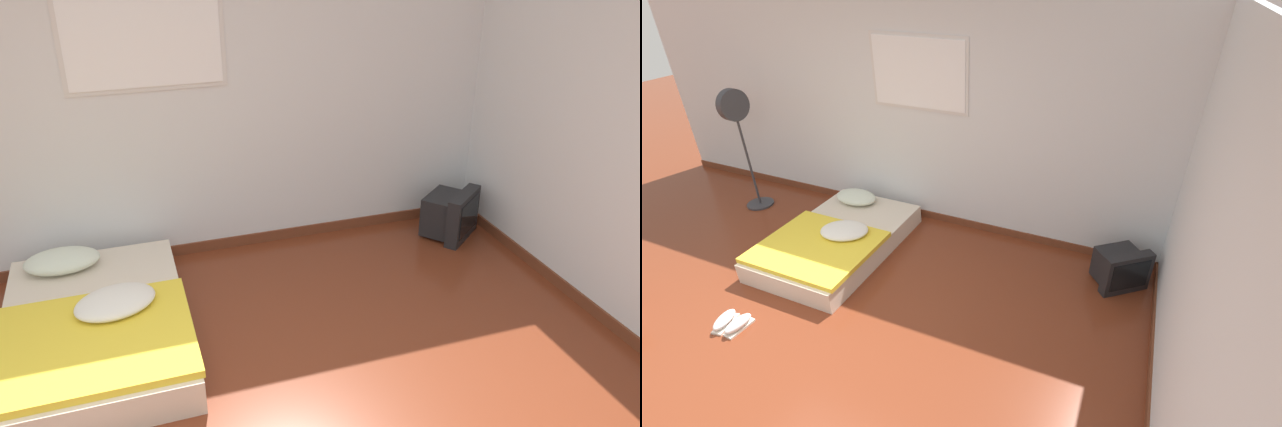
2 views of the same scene
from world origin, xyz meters
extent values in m
cube|color=silver|center=(0.00, 2.71, 1.30)|extent=(7.87, 0.06, 2.60)
cube|color=brown|center=(0.00, 2.67, 0.04)|extent=(7.87, 0.02, 0.09)
cube|color=silver|center=(0.01, 2.67, 1.77)|extent=(1.15, 0.01, 0.79)
cube|color=white|center=(0.01, 2.67, 1.77)|extent=(1.08, 0.01, 0.72)
cube|color=beige|center=(-0.55, 1.67, 0.11)|extent=(1.14, 1.76, 0.22)
ellipsoid|color=silver|center=(-0.76, 2.32, 0.29)|extent=(0.52, 0.34, 0.14)
cube|color=yellow|center=(-0.55, 1.34, 0.25)|extent=(1.16, 1.02, 0.05)
ellipsoid|color=silver|center=(-0.41, 1.62, 0.31)|extent=(0.60, 0.52, 0.11)
cube|color=black|center=(2.32, 2.33, 0.19)|extent=(0.47, 0.45, 0.33)
cube|color=black|center=(2.44, 2.19, 0.21)|extent=(0.45, 0.39, 0.42)
cube|color=black|center=(2.47, 2.15, 0.22)|extent=(0.31, 0.25, 0.30)
camera|label=1|loc=(-0.24, -1.94, 2.54)|focal=35.00mm
camera|label=2|loc=(2.25, -1.40, 2.82)|focal=24.00mm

